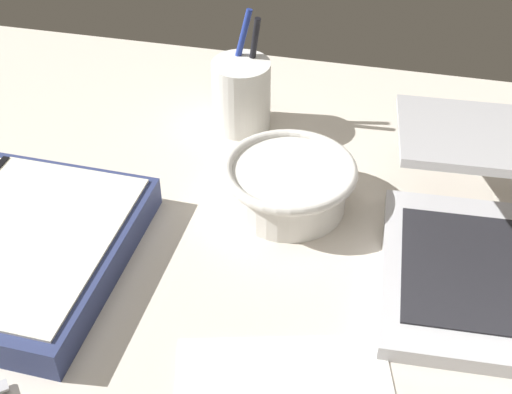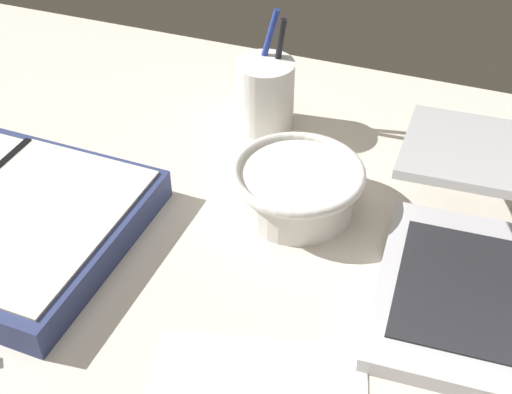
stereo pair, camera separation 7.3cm
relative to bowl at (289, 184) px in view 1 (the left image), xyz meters
The scene contains 3 objects.
desk_top 15.88cm from the bowl, 95.33° to the right, with size 140.00×100.00×2.00cm, color beige.
bowl is the anchor object (origin of this frame).
pen_cup 17.75cm from the bowl, 121.62° to the left, with size 7.63×7.63×15.55cm.
Camera 1 is at (11.91, -47.20, 55.44)cm, focal length 50.00 mm.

